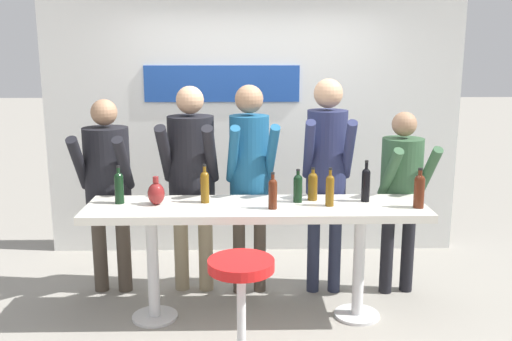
% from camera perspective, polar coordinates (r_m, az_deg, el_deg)
% --- Properties ---
extents(ground_plane, '(40.00, 40.00, 0.00)m').
position_cam_1_polar(ground_plane, '(4.69, 0.02, -14.43)').
color(ground_plane, gray).
extents(back_wall, '(4.20, 0.12, 2.57)m').
position_cam_1_polar(back_wall, '(5.84, -0.33, 4.22)').
color(back_wall, silver).
rests_on(back_wall, ground_plane).
extents(tasting_table, '(2.60, 0.61, 0.93)m').
position_cam_1_polar(tasting_table, '(4.39, 0.02, -5.11)').
color(tasting_table, silver).
rests_on(tasting_table, ground_plane).
extents(bar_stool, '(0.46, 0.46, 0.77)m').
position_cam_1_polar(bar_stool, '(3.81, -1.49, -12.46)').
color(bar_stool, silver).
rests_on(bar_stool, ground_plane).
extents(person_far_left, '(0.47, 0.56, 1.69)m').
position_cam_1_polar(person_far_left, '(4.98, -14.65, -0.53)').
color(person_far_left, '#473D33').
rests_on(person_far_left, ground_plane).
extents(person_left, '(0.50, 0.60, 1.79)m').
position_cam_1_polar(person_left, '(4.86, -6.49, 0.32)').
color(person_left, gray).
rests_on(person_left, ground_plane).
extents(person_center_left, '(0.45, 0.58, 1.81)m').
position_cam_1_polar(person_center_left, '(4.78, -0.66, 0.53)').
color(person_center_left, '#473D33').
rests_on(person_center_left, ground_plane).
extents(person_center, '(0.42, 0.56, 1.86)m').
position_cam_1_polar(person_center, '(4.82, 7.07, 0.91)').
color(person_center, '#23283D').
rests_on(person_center, ground_plane).
extents(person_center_right, '(0.46, 0.55, 1.59)m').
position_cam_1_polar(person_center_right, '(4.97, 14.35, -1.25)').
color(person_center_right, black).
rests_on(person_center_right, ground_plane).
extents(wine_bottle_0, '(0.07, 0.07, 0.33)m').
position_cam_1_polar(wine_bottle_0, '(4.50, 10.92, -1.24)').
color(wine_bottle_0, black).
rests_on(wine_bottle_0, tasting_table).
extents(wine_bottle_1, '(0.07, 0.07, 0.28)m').
position_cam_1_polar(wine_bottle_1, '(4.23, 1.69, -2.18)').
color(wine_bottle_1, '#4C1E0F').
rests_on(wine_bottle_1, tasting_table).
extents(wine_bottle_2, '(0.07, 0.07, 0.30)m').
position_cam_1_polar(wine_bottle_2, '(4.50, -13.54, -1.54)').
color(wine_bottle_2, black).
rests_on(wine_bottle_2, tasting_table).
extents(wine_bottle_3, '(0.08, 0.08, 0.26)m').
position_cam_1_polar(wine_bottle_3, '(4.49, 5.69, -1.43)').
color(wine_bottle_3, brown).
rests_on(wine_bottle_3, tasting_table).
extents(wine_bottle_4, '(0.07, 0.07, 0.30)m').
position_cam_1_polar(wine_bottle_4, '(4.41, -5.14, -1.48)').
color(wine_bottle_4, brown).
rests_on(wine_bottle_4, tasting_table).
extents(wine_bottle_5, '(0.08, 0.08, 0.30)m').
position_cam_1_polar(wine_bottle_5, '(4.42, 16.02, -1.83)').
color(wine_bottle_5, '#4C1E0F').
rests_on(wine_bottle_5, tasting_table).
extents(wine_bottle_6, '(0.07, 0.07, 0.26)m').
position_cam_1_polar(wine_bottle_6, '(4.42, 4.21, -1.64)').
color(wine_bottle_6, black).
rests_on(wine_bottle_6, tasting_table).
extents(wine_bottle_7, '(0.06, 0.06, 0.30)m').
position_cam_1_polar(wine_bottle_7, '(4.34, 7.40, -1.82)').
color(wine_bottle_7, brown).
rests_on(wine_bottle_7, tasting_table).
extents(decorative_vase, '(0.13, 0.13, 0.22)m').
position_cam_1_polar(decorative_vase, '(4.41, -9.95, -2.26)').
color(decorative_vase, maroon).
rests_on(decorative_vase, tasting_table).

